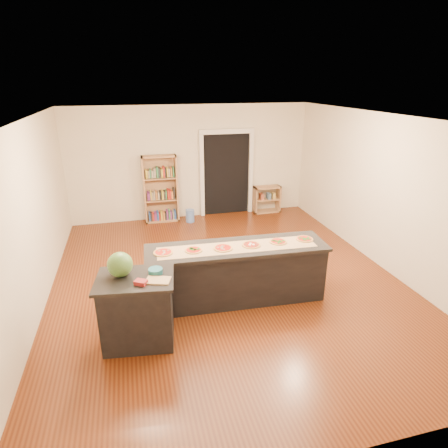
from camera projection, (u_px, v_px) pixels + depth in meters
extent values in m
cube|color=beige|center=(227.00, 206.00, 6.19)|extent=(6.00, 7.00, 2.80)
cube|color=#5E2A10|center=(227.00, 280.00, 6.69)|extent=(6.00, 7.00, 0.01)
cube|color=white|center=(227.00, 119.00, 5.68)|extent=(6.00, 7.00, 0.01)
cube|color=black|center=(226.00, 175.00, 9.67)|extent=(1.20, 0.02, 2.10)
cube|color=silver|center=(202.00, 176.00, 9.48)|extent=(0.10, 0.08, 2.10)
cube|color=silver|center=(251.00, 173.00, 9.78)|extent=(0.10, 0.08, 2.10)
cube|color=silver|center=(227.00, 131.00, 9.23)|extent=(1.40, 0.08, 0.12)
cube|color=black|center=(237.00, 274.00, 5.97)|extent=(2.75, 0.69, 0.89)
cube|color=black|center=(237.00, 248.00, 5.80)|extent=(2.83, 0.77, 0.05)
cube|color=black|center=(138.00, 312.00, 4.98)|extent=(0.91, 0.64, 0.94)
cube|color=black|center=(135.00, 279.00, 4.80)|extent=(0.99, 0.72, 0.04)
cube|color=tan|center=(161.00, 189.00, 9.19)|extent=(0.83, 0.29, 1.66)
cube|color=tan|center=(267.00, 199.00, 10.00)|extent=(0.71, 0.30, 0.71)
cylinder|color=#597DC7|center=(190.00, 216.00, 9.36)|extent=(0.22, 0.22, 0.32)
cube|color=tan|center=(237.00, 247.00, 5.77)|extent=(2.48, 0.57, 0.00)
sphere|color=#144214|center=(120.00, 265.00, 4.78)|extent=(0.33, 0.33, 0.33)
cube|color=tan|center=(158.00, 280.00, 4.71)|extent=(0.35, 0.29, 0.02)
cube|color=maroon|center=(141.00, 282.00, 4.63)|extent=(0.18, 0.17, 0.05)
cylinder|color=#195966|center=(155.00, 271.00, 4.88)|extent=(0.19, 0.19, 0.07)
cylinder|color=#BA9247|center=(163.00, 252.00, 5.57)|extent=(0.30, 0.30, 0.02)
cylinder|color=#A5190C|center=(163.00, 252.00, 5.57)|extent=(0.24, 0.24, 0.00)
cylinder|color=#BA9247|center=(194.00, 250.00, 5.64)|extent=(0.28, 0.28, 0.02)
cylinder|color=#A5190C|center=(194.00, 250.00, 5.64)|extent=(0.23, 0.23, 0.00)
cylinder|color=#BA9247|center=(223.00, 248.00, 5.71)|extent=(0.30, 0.30, 0.02)
cylinder|color=#A5190C|center=(223.00, 247.00, 5.71)|extent=(0.25, 0.25, 0.00)
cylinder|color=#BA9247|center=(251.00, 245.00, 5.82)|extent=(0.31, 0.31, 0.02)
cylinder|color=#A5190C|center=(251.00, 244.00, 5.82)|extent=(0.25, 0.25, 0.00)
cylinder|color=#BA9247|center=(278.00, 242.00, 5.94)|extent=(0.28, 0.28, 0.02)
cylinder|color=#A5190C|center=(278.00, 241.00, 5.93)|extent=(0.23, 0.23, 0.00)
cylinder|color=#BA9247|center=(305.00, 239.00, 6.04)|extent=(0.27, 0.27, 0.02)
cylinder|color=#A5190C|center=(305.00, 238.00, 6.03)|extent=(0.22, 0.22, 0.00)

